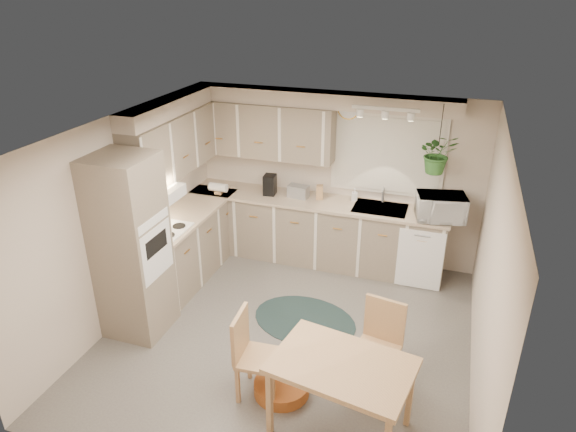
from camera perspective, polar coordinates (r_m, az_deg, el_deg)
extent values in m
plane|color=#66635A|center=(6.04, -0.08, -13.14)|extent=(4.20, 4.20, 0.00)
plane|color=white|center=(4.94, -0.09, 9.38)|extent=(4.20, 4.20, 0.00)
cube|color=beige|center=(7.23, 5.26, 4.38)|extent=(4.00, 0.04, 2.40)
cube|color=beige|center=(3.80, -10.73, -17.15)|extent=(4.00, 0.04, 2.40)
cube|color=beige|center=(6.25, -17.73, -0.15)|extent=(0.04, 4.20, 2.40)
cube|color=beige|center=(5.19, 21.48, -6.11)|extent=(0.04, 4.20, 2.40)
cube|color=gray|center=(7.07, -10.94, -3.15)|extent=(0.60, 1.85, 0.90)
cube|color=gray|center=(7.31, 2.95, -1.73)|extent=(3.60, 0.60, 0.90)
cube|color=tan|center=(6.86, -11.18, 0.31)|extent=(0.64, 1.89, 0.04)
cube|color=tan|center=(7.10, 3.01, 1.63)|extent=(3.64, 0.64, 0.04)
cube|color=gray|center=(5.87, -17.03, -3.38)|extent=(0.65, 0.65, 2.10)
cube|color=white|center=(5.70, -14.38, -3.91)|extent=(0.02, 0.56, 0.58)
cube|color=gray|center=(6.72, -12.32, 7.92)|extent=(0.35, 2.00, 0.75)
cube|color=gray|center=(7.16, -2.78, 9.51)|extent=(2.00, 0.35, 0.75)
cube|color=beige|center=(6.61, -12.89, 11.87)|extent=(0.30, 2.00, 0.20)
cube|color=beige|center=(6.83, 3.64, 12.84)|extent=(3.60, 0.30, 0.20)
cube|color=white|center=(6.41, -13.59, -1.53)|extent=(0.52, 0.58, 0.02)
cube|color=white|center=(6.24, -14.16, 2.25)|extent=(0.40, 0.60, 0.14)
cube|color=beige|center=(6.96, 10.96, 6.68)|extent=(1.40, 0.02, 1.00)
cube|color=beige|center=(6.97, 10.98, 6.71)|extent=(1.50, 0.02, 1.10)
cube|color=#969A9D|center=(6.96, 10.17, 0.55)|extent=(0.70, 0.48, 0.10)
cube|color=white|center=(6.85, 14.42, -4.75)|extent=(0.58, 0.02, 0.83)
cube|color=white|center=(6.27, 10.79, 11.64)|extent=(0.80, 0.04, 0.04)
cylinder|color=gold|center=(6.89, 6.75, 11.80)|extent=(0.30, 0.03, 0.30)
cube|color=tan|center=(4.81, 5.86, -19.33)|extent=(1.30, 0.97, 0.74)
cube|color=tan|center=(5.07, -3.13, -15.28)|extent=(0.45, 0.45, 0.91)
cube|color=tan|center=(5.20, 9.79, -14.37)|extent=(0.50, 0.50, 0.92)
ellipsoid|color=black|center=(6.27, 1.87, -11.46)|extent=(1.40, 1.15, 0.01)
cylinder|color=#9F531F|center=(5.32, -0.71, -18.49)|extent=(0.71, 0.71, 0.13)
imported|color=white|center=(6.72, 16.63, 1.23)|extent=(0.65, 0.45, 0.40)
imported|color=white|center=(7.12, 7.38, 2.02)|extent=(0.11, 0.19, 0.08)
imported|color=#2D6127|center=(6.52, 16.24, 6.22)|extent=(0.57, 0.61, 0.39)
cube|color=black|center=(7.24, -2.03, 3.50)|extent=(0.18, 0.21, 0.28)
cube|color=#969A9D|center=(7.15, 1.15, 2.75)|extent=(0.30, 0.19, 0.17)
cube|color=tan|center=(7.10, 3.53, 2.66)|extent=(0.11, 0.11, 0.20)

